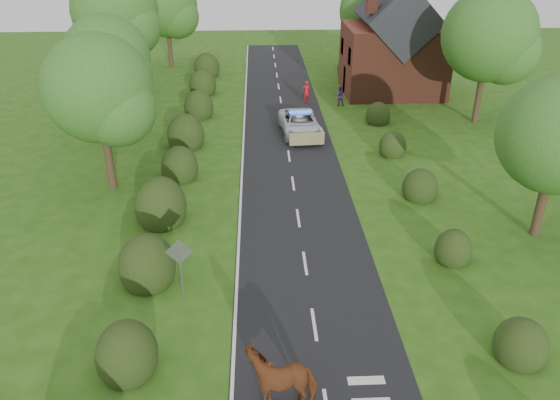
{
  "coord_description": "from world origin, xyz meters",
  "views": [
    {
      "loc": [
        -1.93,
        -15.58,
        13.2
      ],
      "look_at": [
        -0.93,
        7.51,
        1.3
      ],
      "focal_mm": 35.0,
      "sensor_mm": 36.0,
      "label": 1
    }
  ],
  "objects_px": {
    "road_sign": "(180,260)",
    "police_van": "(300,124)",
    "pedestrian_purple": "(340,96)",
    "cow": "(281,378)",
    "pedestrian_red": "(306,92)"
  },
  "relations": [
    {
      "from": "pedestrian_red",
      "to": "police_van",
      "type": "bearing_deg",
      "value": 75.62
    },
    {
      "from": "pedestrian_purple",
      "to": "road_sign",
      "type": "bearing_deg",
      "value": 63.78
    },
    {
      "from": "road_sign",
      "to": "cow",
      "type": "relative_size",
      "value": 1.03
    },
    {
      "from": "pedestrian_red",
      "to": "pedestrian_purple",
      "type": "bearing_deg",
      "value": 155.25
    },
    {
      "from": "cow",
      "to": "police_van",
      "type": "bearing_deg",
      "value": 167.6
    },
    {
      "from": "police_van",
      "to": "pedestrian_purple",
      "type": "bearing_deg",
      "value": 55.83
    },
    {
      "from": "road_sign",
      "to": "pedestrian_red",
      "type": "height_order",
      "value": "road_sign"
    },
    {
      "from": "road_sign",
      "to": "pedestrian_red",
      "type": "distance_m",
      "value": 26.15
    },
    {
      "from": "cow",
      "to": "police_van",
      "type": "xyz_separation_m",
      "value": [
        2.35,
        23.34,
        -0.11
      ]
    },
    {
      "from": "road_sign",
      "to": "pedestrian_purple",
      "type": "distance_m",
      "value": 26.15
    },
    {
      "from": "cow",
      "to": "pedestrian_red",
      "type": "xyz_separation_m",
      "value": [
        3.39,
        30.6,
        0.02
      ]
    },
    {
      "from": "road_sign",
      "to": "pedestrian_purple",
      "type": "height_order",
      "value": "road_sign"
    },
    {
      "from": "cow",
      "to": "pedestrian_purple",
      "type": "xyz_separation_m",
      "value": [
        5.96,
        29.74,
        -0.08
      ]
    },
    {
      "from": "pedestrian_red",
      "to": "cow",
      "type": "bearing_deg",
      "value": 77.47
    },
    {
      "from": "road_sign",
      "to": "police_van",
      "type": "distance_m",
      "value": 18.91
    }
  ]
}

